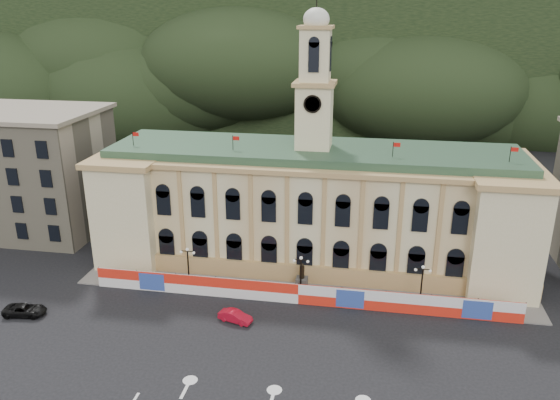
% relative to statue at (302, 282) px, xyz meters
% --- Properties ---
extents(ground, '(260.00, 260.00, 0.00)m').
position_rel_statue_xyz_m(ground, '(0.00, -18.00, -1.19)').
color(ground, black).
rests_on(ground, ground).
extents(hill_ridge, '(230.00, 80.00, 64.00)m').
position_rel_statue_xyz_m(hill_ridge, '(0.03, 103.99, 18.30)').
color(hill_ridge, black).
rests_on(hill_ridge, ground).
extents(city_hall, '(56.20, 17.60, 37.10)m').
position_rel_statue_xyz_m(city_hall, '(0.00, 9.63, 6.66)').
color(city_hall, beige).
rests_on(city_hall, ground).
extents(side_building_left, '(21.00, 17.00, 18.60)m').
position_rel_statue_xyz_m(side_building_left, '(-43.00, 12.93, 8.14)').
color(side_building_left, tan).
rests_on(side_building_left, ground).
extents(hoarding_fence, '(50.00, 0.44, 2.50)m').
position_rel_statue_xyz_m(hoarding_fence, '(0.06, -2.93, 0.06)').
color(hoarding_fence, red).
rests_on(hoarding_fence, ground).
extents(pavement, '(56.00, 5.50, 0.16)m').
position_rel_statue_xyz_m(pavement, '(0.00, -0.25, -1.11)').
color(pavement, slate).
rests_on(pavement, ground).
extents(statue, '(1.40, 1.40, 3.72)m').
position_rel_statue_xyz_m(statue, '(0.00, 0.00, 0.00)').
color(statue, '#595651').
rests_on(statue, ground).
extents(lamp_left, '(1.96, 0.44, 5.15)m').
position_rel_statue_xyz_m(lamp_left, '(-14.00, -1.00, 1.89)').
color(lamp_left, black).
rests_on(lamp_left, ground).
extents(lamp_center, '(1.96, 0.44, 5.15)m').
position_rel_statue_xyz_m(lamp_center, '(0.00, -1.00, 1.89)').
color(lamp_center, black).
rests_on(lamp_center, ground).
extents(lamp_right, '(1.96, 0.44, 5.15)m').
position_rel_statue_xyz_m(lamp_right, '(14.00, -1.00, 1.89)').
color(lamp_right, black).
rests_on(lamp_right, ground).
extents(red_sedan, '(3.35, 4.53, 1.26)m').
position_rel_statue_xyz_m(red_sedan, '(-6.32, -8.00, -0.56)').
color(red_sedan, '#AF0C20').
rests_on(red_sedan, ground).
extents(black_suv, '(3.40, 5.24, 1.30)m').
position_rel_statue_xyz_m(black_suv, '(-30.00, -10.78, -0.54)').
color(black_suv, black).
rests_on(black_suv, ground).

